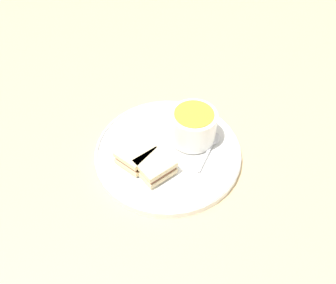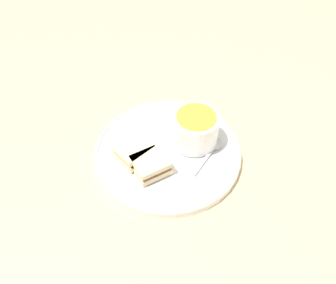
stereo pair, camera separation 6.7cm
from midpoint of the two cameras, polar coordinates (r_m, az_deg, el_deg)
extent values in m
plane|color=#D1B27F|center=(0.70, -2.74, -2.36)|extent=(2.40, 2.40, 0.00)
cylinder|color=white|center=(0.69, -2.76, -1.93)|extent=(0.31, 0.31, 0.02)
torus|color=white|center=(0.68, -2.79, -1.40)|extent=(0.30, 0.30, 0.01)
cylinder|color=white|center=(0.70, 1.55, 0.85)|extent=(0.05, 0.05, 0.01)
cylinder|color=white|center=(0.68, 1.60, 2.63)|extent=(0.10, 0.10, 0.07)
cylinder|color=gold|center=(0.65, 1.66, 4.66)|extent=(0.08, 0.08, 0.01)
cube|color=silver|center=(0.66, 3.72, -2.76)|extent=(0.06, 0.07, 0.00)
ellipsoid|color=silver|center=(0.69, 5.36, 0.46)|extent=(0.04, 0.04, 0.01)
cube|color=beige|center=(0.66, -8.47, -2.96)|extent=(0.09, 0.09, 0.01)
cube|color=brown|center=(0.65, -8.56, -2.42)|extent=(0.08, 0.08, 0.01)
cube|color=beige|center=(0.65, -8.66, -1.87)|extent=(0.09, 0.09, 0.01)
cube|color=beige|center=(0.64, -5.20, -4.97)|extent=(0.08, 0.08, 0.01)
cube|color=brown|center=(0.63, -5.26, -4.44)|extent=(0.08, 0.07, 0.01)
cube|color=beige|center=(0.62, -5.32, -3.89)|extent=(0.08, 0.08, 0.01)
camera|label=1|loc=(0.03, -92.87, -3.19)|focal=35.00mm
camera|label=2|loc=(0.03, 87.13, 3.19)|focal=35.00mm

